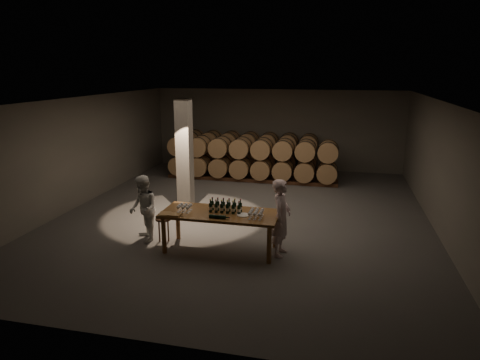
% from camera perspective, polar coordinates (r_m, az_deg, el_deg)
% --- Properties ---
extents(room, '(12.00, 12.00, 12.00)m').
position_cam_1_polar(room, '(12.38, -7.39, 3.35)').
color(room, '#54514F').
rests_on(room, ground).
extents(tasting_table, '(2.60, 1.10, 0.90)m').
position_cam_1_polar(tasting_table, '(9.56, -2.66, -4.93)').
color(tasting_table, brown).
rests_on(tasting_table, ground).
extents(barrel_stack_back, '(5.48, 0.95, 1.57)m').
position_cam_1_polar(barrel_stack_back, '(17.02, 1.20, 3.91)').
color(barrel_stack_back, '#57331E').
rests_on(barrel_stack_back, ground).
extents(barrel_stack_front, '(6.26, 0.95, 1.57)m').
position_cam_1_polar(barrel_stack_front, '(15.60, 1.54, 2.91)').
color(barrel_stack_front, '#57331E').
rests_on(barrel_stack_front, ground).
extents(bottle_cluster, '(0.73, 0.23, 0.30)m').
position_cam_1_polar(bottle_cluster, '(9.51, -1.96, -3.68)').
color(bottle_cluster, black).
rests_on(bottle_cluster, tasting_table).
extents(lying_bottles, '(0.46, 0.08, 0.08)m').
position_cam_1_polar(lying_bottles, '(9.15, -2.95, -4.91)').
color(lying_bottles, black).
rests_on(lying_bottles, tasting_table).
extents(glass_cluster_left, '(0.30, 0.30, 0.16)m').
position_cam_1_polar(glass_cluster_left, '(9.66, -7.42, -3.49)').
color(glass_cluster_left, silver).
rests_on(glass_cluster_left, tasting_table).
extents(glass_cluster_right, '(0.30, 0.41, 0.16)m').
position_cam_1_polar(glass_cluster_right, '(9.20, 2.16, -4.30)').
color(glass_cluster_right, silver).
rests_on(glass_cluster_right, tasting_table).
extents(plate, '(0.28, 0.28, 0.02)m').
position_cam_1_polar(plate, '(9.34, 0.45, -4.68)').
color(plate, white).
rests_on(plate, tasting_table).
extents(notebook_near, '(0.28, 0.22, 0.03)m').
position_cam_1_polar(notebook_near, '(9.44, -8.73, -4.60)').
color(notebook_near, olive).
rests_on(notebook_near, tasting_table).
extents(notebook_corner, '(0.30, 0.35, 0.03)m').
position_cam_1_polar(notebook_corner, '(9.55, -9.96, -4.44)').
color(notebook_corner, olive).
rests_on(notebook_corner, tasting_table).
extents(pen, '(0.12, 0.03, 0.01)m').
position_cam_1_polar(pen, '(9.36, -7.96, -4.81)').
color(pen, black).
rests_on(pen, tasting_table).
extents(stool, '(0.36, 0.36, 0.61)m').
position_cam_1_polar(stool, '(10.23, -10.17, -5.60)').
color(stool, '#57331E').
rests_on(stool, ground).
extents(person_man, '(0.48, 0.67, 1.72)m').
position_cam_1_polar(person_man, '(9.36, 5.50, -5.03)').
color(person_man, beige).
rests_on(person_man, ground).
extents(person_woman, '(0.95, 0.98, 1.59)m').
position_cam_1_polar(person_woman, '(10.34, -12.77, -3.76)').
color(person_woman, silver).
rests_on(person_woman, ground).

